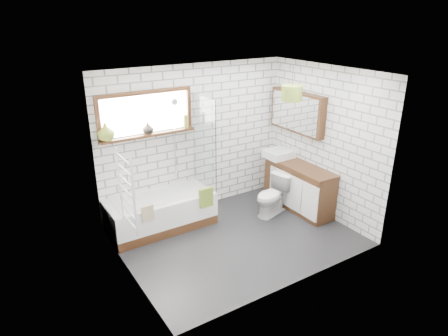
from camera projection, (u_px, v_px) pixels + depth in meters
floor at (237, 238)px, 6.16m from camera, size 3.40×2.60×0.01m
ceiling at (240, 73)px, 5.24m from camera, size 3.40×2.60×0.01m
wall_back at (195, 139)px, 6.73m from camera, size 3.40×0.01×2.50m
wall_front at (301, 195)px, 4.67m from camera, size 3.40×0.01×2.50m
wall_left at (123, 189)px, 4.85m from camera, size 0.01×2.60×2.50m
wall_right at (324, 143)px, 6.55m from camera, size 0.01×2.60×2.50m
window at (146, 114)px, 6.07m from camera, size 1.52×0.16×0.68m
towel_radiator at (127, 192)px, 4.89m from camera, size 0.06×0.52×1.00m
mirror_cabinet at (297, 112)px, 6.83m from camera, size 0.16×1.20×0.70m
shower_riser at (174, 138)px, 6.45m from camera, size 0.02×0.02×1.30m
bathtub at (161, 212)px, 6.37m from camera, size 1.68×0.74×0.54m
shower_screen at (204, 143)px, 6.40m from camera, size 0.02×0.72×1.50m
towel_green at (206, 197)px, 6.29m from camera, size 0.23×0.06×0.31m
towel_beige at (148, 213)px, 5.81m from camera, size 0.19×0.05×0.24m
vanity at (299, 187)px, 6.96m from camera, size 0.45×1.41×0.81m
basin at (279, 154)px, 7.15m from camera, size 0.47×0.41×0.14m
tap at (286, 149)px, 7.21m from camera, size 0.04×0.04×0.18m
toilet at (272, 195)px, 6.77m from camera, size 0.55×0.75×0.69m
vase_olive at (106, 133)px, 5.79m from camera, size 0.28×0.28×0.26m
vase_dark at (148, 129)px, 6.13m from camera, size 0.22×0.22×0.18m
bottle at (186, 123)px, 6.44m from camera, size 0.07×0.07×0.21m
pendant at (292, 93)px, 6.06m from camera, size 0.32×0.32×0.23m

